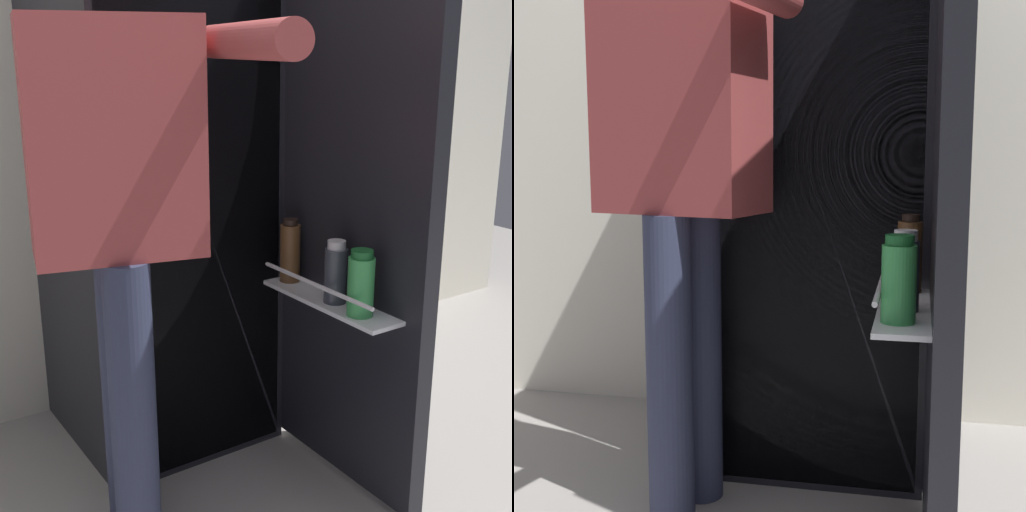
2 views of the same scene
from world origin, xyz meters
TOP-DOWN VIEW (x-y plane):
  - ground_plane at (0.00, 0.00)m, footprint 6.86×6.86m
  - kitchen_wall at (0.00, 0.93)m, footprint 4.40×0.10m
  - refrigerator at (0.03, 0.51)m, footprint 0.67×1.23m
  - person at (-0.31, 0.09)m, footprint 0.54×0.77m

SIDE VIEW (x-z plane):
  - ground_plane at x=0.00m, z-range 0.00..0.00m
  - refrigerator at x=0.03m, z-range 0.00..1.72m
  - person at x=-0.31m, z-range 0.16..1.76m
  - kitchen_wall at x=0.00m, z-range 0.00..2.69m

